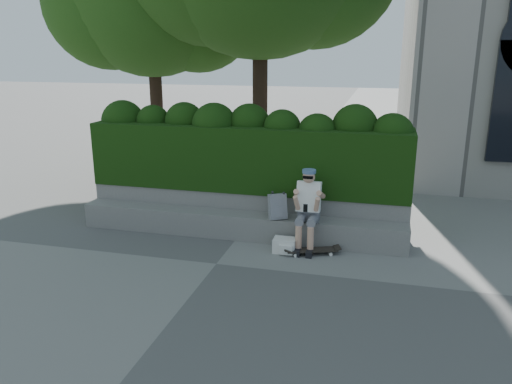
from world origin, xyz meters
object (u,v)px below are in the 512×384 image
(skateboard, at_px, (312,250))
(backpack_plaid, at_px, (278,206))
(person, at_px, (308,206))
(backpack_ground, at_px, (285,245))

(skateboard, bearing_deg, backpack_plaid, 130.73)
(person, height_order, backpack_ground, person)
(person, relative_size, backpack_plaid, 3.13)
(person, relative_size, backpack_ground, 3.66)
(skateboard, bearing_deg, backpack_ground, 162.01)
(skateboard, xyz_separation_m, backpack_ground, (-0.47, -0.01, 0.05))
(skateboard, distance_m, backpack_ground, 0.47)
(backpack_plaid, bearing_deg, backpack_ground, -91.20)
(skateboard, xyz_separation_m, backpack_plaid, (-0.68, 0.39, 0.60))
(person, xyz_separation_m, backpack_ground, (-0.33, -0.32, -0.63))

